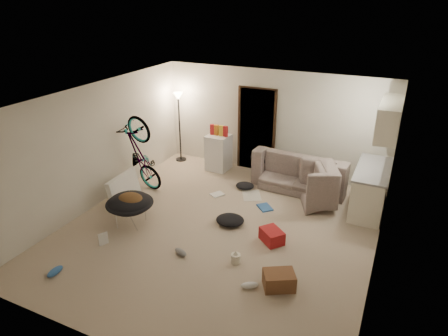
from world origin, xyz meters
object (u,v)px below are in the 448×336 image
at_px(floor_lamp, 179,112).
at_px(armchair, 334,190).
at_px(kitchen_counter, 370,190).
at_px(sofa, 301,174).
at_px(juicer, 236,258).
at_px(drink_case_a, 279,280).
at_px(bicycle, 141,170).
at_px(saucer_chair, 130,207).
at_px(mini_fridge, 219,152).
at_px(drink_case_b, 272,236).
at_px(tv_box, 124,189).

height_order(floor_lamp, armchair, floor_lamp).
bearing_deg(armchair, kitchen_counter, -104.86).
relative_size(sofa, juicer, 9.20).
height_order(floor_lamp, kitchen_counter, floor_lamp).
relative_size(drink_case_a, juicer, 2.01).
xyz_separation_m(bicycle, drink_case_a, (3.82, -1.85, -0.34)).
bearing_deg(saucer_chair, sofa, 49.95).
distance_m(floor_lamp, mini_fridge, 1.45).
bearing_deg(drink_case_b, armchair, 108.68).
bearing_deg(drink_case_b, drink_case_a, -26.48).
bearing_deg(drink_case_a, bicycle, 124.67).
relative_size(sofa, saucer_chair, 2.37).
relative_size(armchair, mini_fridge, 1.13).
bearing_deg(floor_lamp, drink_case_a, -43.43).
xyz_separation_m(saucer_chair, tv_box, (-0.69, 0.69, -0.07)).
distance_m(saucer_chair, tv_box, 0.98).
bearing_deg(armchair, tv_box, 90.28).
relative_size(bicycle, juicer, 7.88).
relative_size(bicycle, drink_case_b, 4.34).
distance_m(kitchen_counter, tv_box, 5.08).
bearing_deg(kitchen_counter, drink_case_a, -106.66).
xyz_separation_m(mini_fridge, saucer_chair, (-0.37, -3.08, -0.07)).
bearing_deg(tv_box, bicycle, 86.95).
bearing_deg(sofa, drink_case_a, 103.46).
bearing_deg(floor_lamp, drink_case_b, -37.22).
distance_m(tv_box, drink_case_b, 3.33).
bearing_deg(mini_fridge, saucer_chair, -94.17).
xyz_separation_m(kitchen_counter, mini_fridge, (-3.67, 0.55, 0.01)).
bearing_deg(armchair, drink_case_b, 135.94).
xyz_separation_m(floor_lamp, bicycle, (0.10, -1.85, -0.83)).
distance_m(bicycle, tv_box, 0.66).
distance_m(mini_fridge, juicer, 3.86).
bearing_deg(armchair, floor_lamp, 56.63).
bearing_deg(drink_case_b, tv_box, -142.21).
bearing_deg(bicycle, tv_box, -170.37).
relative_size(floor_lamp, kitchen_counter, 1.21).
relative_size(floor_lamp, armchair, 1.81).
bearing_deg(drink_case_b, sofa, 132.66).
bearing_deg(drink_case_a, tv_box, 132.96).
bearing_deg(kitchen_counter, saucer_chair, -147.89).
relative_size(kitchen_counter, bicycle, 0.83).
height_order(bicycle, tv_box, bicycle).
bearing_deg(juicer, kitchen_counter, 57.87).
height_order(sofa, bicycle, bicycle).
xyz_separation_m(kitchen_counter, drink_case_b, (-1.40, -1.95, -0.32)).
distance_m(mini_fridge, saucer_chair, 3.11).
relative_size(armchair, drink_case_b, 2.40).
height_order(mini_fridge, saucer_chair, mini_fridge).
xyz_separation_m(bicycle, saucer_chair, (0.69, -1.33, -0.10)).
xyz_separation_m(bicycle, mini_fridge, (1.06, 1.75, -0.03)).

